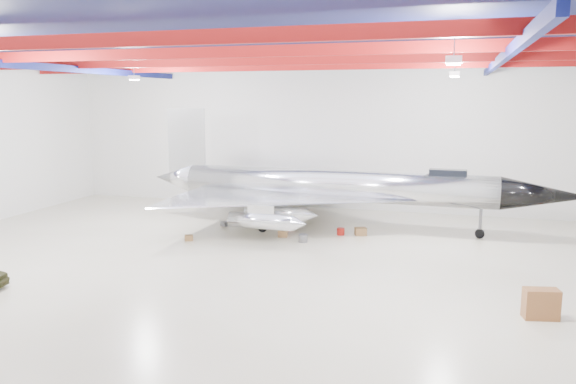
% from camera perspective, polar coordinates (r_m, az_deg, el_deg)
% --- Properties ---
extents(floor, '(40.00, 40.00, 0.00)m').
position_cam_1_polar(floor, '(29.85, -4.10, -6.81)').
color(floor, '#BFB597').
rests_on(floor, ground).
extents(wall_back, '(40.00, 0.00, 40.00)m').
position_cam_1_polar(wall_back, '(43.11, 2.85, 5.67)').
color(wall_back, silver).
rests_on(wall_back, floor).
extents(ceiling, '(40.00, 40.00, 0.00)m').
position_cam_1_polar(ceiling, '(28.77, -4.37, 14.71)').
color(ceiling, '#0A0F38').
rests_on(ceiling, wall_back).
extents(ceiling_structure, '(39.50, 29.50, 1.08)m').
position_cam_1_polar(ceiling_structure, '(28.72, -4.35, 13.37)').
color(ceiling_structure, maroon).
rests_on(ceiling_structure, ceiling).
extents(jet_aircraft, '(28.18, 16.42, 7.69)m').
position_cam_1_polar(jet_aircraft, '(36.42, 4.64, 0.23)').
color(jet_aircraft, silver).
rests_on(jet_aircraft, floor).
extents(desk, '(1.39, 0.89, 1.18)m').
position_cam_1_polar(desk, '(23.98, 24.31, -10.32)').
color(desk, brown).
rests_on(desk, floor).
extents(crate_ply, '(0.59, 0.54, 0.34)m').
position_cam_1_polar(crate_ply, '(34.01, -10.04, -4.61)').
color(crate_ply, olive).
rests_on(crate_ply, floor).
extents(toolbox_red, '(0.59, 0.52, 0.36)m').
position_cam_1_polar(toolbox_red, '(35.98, -0.12, -3.66)').
color(toolbox_red, '#9D150F').
rests_on(toolbox_red, floor).
extents(engine_drum, '(0.58, 0.58, 0.47)m').
position_cam_1_polar(engine_drum, '(33.14, 1.54, -4.72)').
color(engine_drum, '#59595B').
rests_on(engine_drum, floor).
extents(parts_bin, '(0.84, 0.76, 0.48)m').
position_cam_1_polar(parts_bin, '(35.05, 7.39, -4.00)').
color(parts_bin, olive).
rests_on(parts_bin, floor).
extents(crate_small, '(0.49, 0.43, 0.29)m').
position_cam_1_polar(crate_small, '(37.48, -6.51, -3.24)').
color(crate_small, '#59595B').
rests_on(crate_small, floor).
extents(tool_chest, '(0.56, 0.56, 0.43)m').
position_cam_1_polar(tool_chest, '(34.99, 5.38, -4.02)').
color(tool_chest, '#9D150F').
rests_on(tool_chest, floor).
extents(oil_barrel, '(0.63, 0.54, 0.39)m').
position_cam_1_polar(oil_barrel, '(34.37, -0.54, -4.26)').
color(oil_barrel, olive).
rests_on(oil_barrel, floor).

